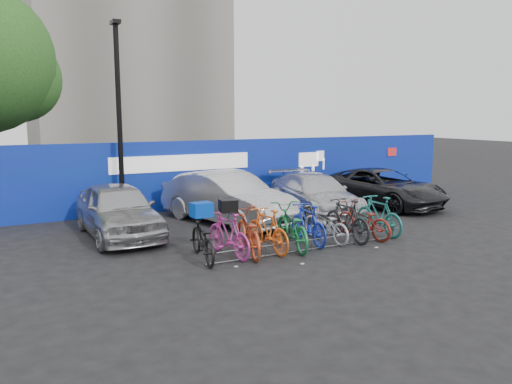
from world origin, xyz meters
TOP-DOWN VIEW (x-y plane):
  - ground at (0.00, 0.00)m, footprint 100.00×100.00m
  - hoarding at (0.01, 6.00)m, footprint 22.00×0.18m
  - lamppost at (-3.20, 5.40)m, footprint 0.25×0.50m
  - bike_rack at (-0.00, -0.60)m, footprint 5.60×0.03m
  - car_0 at (-3.85, 3.09)m, footprint 1.82×4.34m
  - car_1 at (-0.52, 3.26)m, footprint 2.96×5.04m
  - car_2 at (2.64, 3.17)m, footprint 2.44×4.81m
  - car_3 at (5.65, 3.28)m, footprint 2.93×5.13m
  - bike_0 at (-2.67, -0.09)m, footprint 0.92×2.00m
  - bike_1 at (-2.01, -0.08)m, footprint 0.74×1.83m
  - bike_2 at (-1.52, -0.12)m, footprint 1.14×2.15m
  - bike_3 at (-1.00, -0.16)m, footprint 0.63×1.83m
  - bike_4 at (-0.32, -0.15)m, footprint 1.13×2.19m
  - bike_5 at (0.28, -0.00)m, footprint 0.60×1.79m
  - bike_6 at (0.81, 0.00)m, footprint 0.76×1.80m
  - bike_7 at (1.39, -0.16)m, footprint 0.54×1.88m
  - bike_8 at (1.94, -0.14)m, footprint 0.95×1.93m
  - bike_9 at (2.59, -0.04)m, footprint 0.54×1.83m
  - cargo_crate at (-2.67, -0.09)m, footprint 0.48×0.38m
  - cargo_topcase at (-2.01, -0.08)m, footprint 0.44×0.40m

SIDE VIEW (x-z plane):
  - ground at x=0.00m, z-range 0.00..0.00m
  - bike_rack at x=0.00m, z-range 0.01..0.31m
  - bike_6 at x=0.81m, z-range 0.00..0.92m
  - bike_8 at x=1.94m, z-range 0.00..0.97m
  - bike_0 at x=-2.67m, z-range 0.00..1.01m
  - bike_5 at x=0.28m, z-range 0.00..1.06m
  - bike_1 at x=-2.01m, z-range 0.00..1.07m
  - bike_2 at x=-1.52m, z-range 0.00..1.07m
  - bike_3 at x=-1.00m, z-range 0.00..1.08m
  - bike_9 at x=2.59m, z-range 0.00..1.09m
  - bike_4 at x=-0.32m, z-range 0.00..1.10m
  - bike_7 at x=1.39m, z-range 0.00..1.13m
  - car_2 at x=2.64m, z-range 0.00..1.34m
  - car_3 at x=5.65m, z-range 0.00..1.35m
  - car_0 at x=-3.85m, z-range 0.00..1.47m
  - car_1 at x=-0.52m, z-range 0.00..1.57m
  - cargo_crate at x=-2.67m, z-range 1.01..1.34m
  - hoarding at x=0.01m, z-range 0.00..2.40m
  - cargo_topcase at x=-2.01m, z-range 1.07..1.35m
  - lamppost at x=-3.20m, z-range 0.22..6.33m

